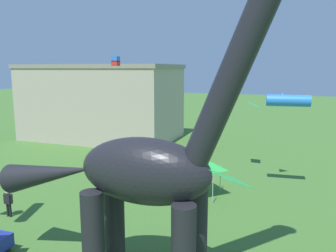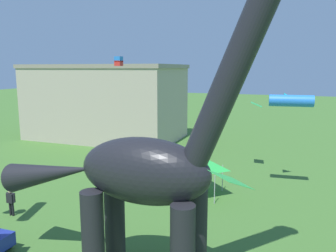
# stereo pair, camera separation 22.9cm
# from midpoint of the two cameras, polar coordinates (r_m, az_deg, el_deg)

# --- Properties ---
(dinosaur_sculpture) EXTENTS (13.63, 2.89, 14.24)m
(dinosaur_sculpture) POSITION_cam_midpoint_polar(r_m,az_deg,el_deg) (14.51, -3.83, -7.53)
(dinosaur_sculpture) COLOR black
(dinosaur_sculpture) RESTS_ON ground_plane
(person_strolling_adult) EXTENTS (0.67, 0.30, 1.79)m
(person_strolling_adult) POSITION_cam_midpoint_polar(r_m,az_deg,el_deg) (24.43, -24.77, -11.23)
(person_strolling_adult) COLOR black
(person_strolling_adult) RESTS_ON ground_plane
(festival_canopy_tent) EXTENTS (3.15, 3.15, 3.00)m
(festival_canopy_tent) POSITION_cam_midpoint_polar(r_m,az_deg,el_deg) (25.41, 5.92, -6.10)
(festival_canopy_tent) COLOR #B2B2B7
(festival_canopy_tent) RESTS_ON ground_plane
(kite_high_right) EXTENTS (0.64, 0.64, 0.89)m
(kite_high_right) POSITION_cam_midpoint_polar(r_m,az_deg,el_deg) (32.97, -8.13, 10.78)
(kite_high_right) COLOR #287AE5
(kite_far_right) EXTENTS (1.65, 1.66, 0.39)m
(kite_far_right) POSITION_cam_midpoint_polar(r_m,az_deg,el_deg) (11.31, 11.05, -8.86)
(kite_far_right) COLOR green
(kite_trailing) EXTENTS (3.22, 2.83, 0.93)m
(kite_trailing) POSITION_cam_midpoint_polar(r_m,az_deg,el_deg) (27.19, 20.23, 4.09)
(kite_trailing) COLOR #287AE5
(kite_drifting) EXTENTS (1.15, 1.51, 0.41)m
(kite_drifting) POSITION_cam_midpoint_polar(r_m,az_deg,el_deg) (31.79, 14.91, 3.53)
(kite_drifting) COLOR green
(background_building_block) EXTENTS (20.22, 11.32, 9.95)m
(background_building_block) POSITION_cam_midpoint_polar(r_m,az_deg,el_deg) (46.76, -10.33, 4.08)
(background_building_block) COLOR #B7A893
(background_building_block) RESTS_ON ground_plane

